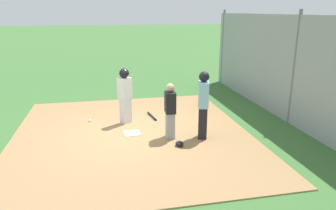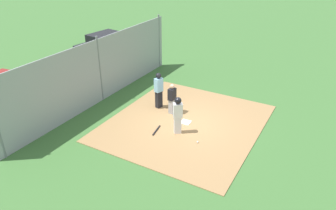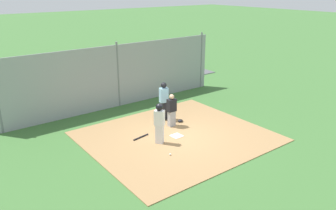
# 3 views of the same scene
# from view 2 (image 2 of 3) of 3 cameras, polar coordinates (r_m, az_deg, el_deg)

# --- Properties ---
(ground_plane) EXTENTS (140.00, 140.00, 0.00)m
(ground_plane) POSITION_cam_2_polar(r_m,az_deg,el_deg) (14.54, 3.14, -3.19)
(ground_plane) COLOR #3D6B33
(dirt_infield) EXTENTS (7.20, 6.40, 0.03)m
(dirt_infield) POSITION_cam_2_polar(r_m,az_deg,el_deg) (14.54, 3.14, -3.14)
(dirt_infield) COLOR #9E774C
(dirt_infield) RESTS_ON ground_plane
(home_plate) EXTENTS (0.46, 0.46, 0.02)m
(home_plate) POSITION_cam_2_polar(r_m,az_deg,el_deg) (14.52, 3.15, -3.06)
(home_plate) COLOR white
(home_plate) RESTS_ON dirt_infield
(catcher) EXTENTS (0.39, 0.28, 1.48)m
(catcher) POSITION_cam_2_polar(r_m,az_deg,el_deg) (14.95, 0.72, 1.19)
(catcher) COLOR #9E9EA3
(catcher) RESTS_ON dirt_infield
(umpire) EXTENTS (0.44, 0.36, 1.80)m
(umpire) POSITION_cam_2_polar(r_m,az_deg,el_deg) (15.40, -1.67, 2.78)
(umpire) COLOR black
(umpire) RESTS_ON dirt_infield
(runner) EXTENTS (0.43, 0.46, 1.67)m
(runner) POSITION_cam_2_polar(r_m,az_deg,el_deg) (13.29, 1.76, -1.41)
(runner) COLOR silver
(runner) RESTS_ON dirt_infield
(baseball_bat) EXTENTS (0.80, 0.19, 0.06)m
(baseball_bat) POSITION_cam_2_polar(r_m,az_deg,el_deg) (13.87, -2.09, -4.52)
(baseball_bat) COLOR black
(baseball_bat) RESTS_ON dirt_infield
(catcher_mask) EXTENTS (0.24, 0.20, 0.12)m
(catcher_mask) POSITION_cam_2_polar(r_m,az_deg,el_deg) (15.78, 1.40, -0.18)
(catcher_mask) COLOR black
(catcher_mask) RESTS_ON dirt_infield
(baseball) EXTENTS (0.07, 0.07, 0.07)m
(baseball) POSITION_cam_2_polar(r_m,az_deg,el_deg) (13.14, 5.30, -6.59)
(baseball) COLOR white
(baseball) RESTS_ON dirt_infield
(backstop_fence) EXTENTS (12.00, 0.10, 3.35)m
(backstop_fence) POSITION_cam_2_polar(r_m,az_deg,el_deg) (16.32, -12.05, 5.99)
(backstop_fence) COLOR #93999E
(backstop_fence) RESTS_ON ground_plane
(parking_lot) EXTENTS (18.00, 5.20, 0.04)m
(parking_lot) POSITION_cam_2_polar(r_m,az_deg,el_deg) (20.07, -21.63, 3.81)
(parking_lot) COLOR #515156
(parking_lot) RESTS_ON ground_plane
(parked_car_dark) EXTENTS (4.38, 2.30, 1.28)m
(parked_car_dark) POSITION_cam_2_polar(r_m,az_deg,el_deg) (24.55, -11.37, 10.78)
(parked_car_dark) COLOR black
(parked_car_dark) RESTS_ON parking_lot
(parked_car_red) EXTENTS (4.39, 2.30, 1.28)m
(parked_car_red) POSITION_cam_2_polar(r_m,az_deg,el_deg) (18.28, -27.67, 2.33)
(parked_car_red) COLOR maroon
(parked_car_red) RESTS_ON parking_lot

